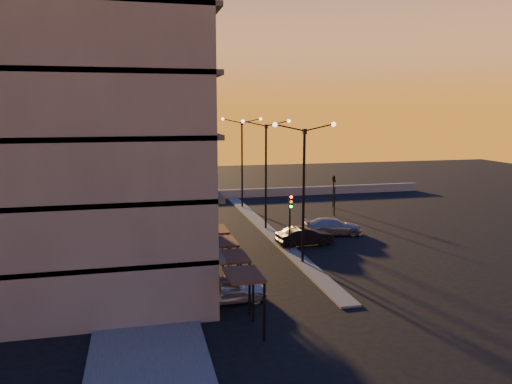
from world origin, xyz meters
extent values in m
plane|color=black|center=(0.00, 0.00, 0.00)|extent=(120.00, 120.00, 0.00)
cube|color=#4D4D4A|center=(-10.50, 4.00, 0.06)|extent=(5.00, 40.00, 0.12)
cube|color=#4D4D4A|center=(0.00, 10.00, 0.06)|extent=(1.20, 36.00, 0.12)
cube|color=slate|center=(2.00, 26.00, 0.50)|extent=(44.00, 0.50, 1.00)
cylinder|color=#67625B|center=(-14.00, 2.00, 12.50)|extent=(14.00, 14.00, 25.00)
cube|color=#67625B|center=(-14.00, -3.00, 12.50)|extent=(14.00, 10.00, 25.00)
cylinder|color=black|center=(-14.00, 2.00, 1.60)|extent=(14.16, 14.16, 2.40)
cube|color=black|center=(-6.80, -2.00, 3.60)|extent=(0.15, 3.20, 1.20)
cylinder|color=black|center=(0.00, 0.00, 4.50)|extent=(0.18, 0.18, 9.00)
cube|color=black|center=(0.00, 0.00, 8.90)|extent=(0.25, 0.25, 0.35)
sphere|color=#FFE5B2|center=(-2.00, 0.00, 9.35)|extent=(0.32, 0.32, 0.32)
sphere|color=#FFE5B2|center=(2.00, 0.00, 9.35)|extent=(0.32, 0.32, 0.32)
cylinder|color=black|center=(0.00, 10.00, 4.50)|extent=(0.18, 0.18, 9.00)
cube|color=black|center=(0.00, 10.00, 8.90)|extent=(0.25, 0.25, 0.35)
sphere|color=#FFE5B2|center=(-2.00, 10.00, 9.35)|extent=(0.32, 0.32, 0.32)
sphere|color=#FFE5B2|center=(2.00, 10.00, 9.35)|extent=(0.32, 0.32, 0.32)
cylinder|color=black|center=(0.00, 20.00, 4.50)|extent=(0.18, 0.18, 9.00)
cube|color=black|center=(0.00, 20.00, 8.90)|extent=(0.25, 0.25, 0.35)
sphere|color=#FFE5B2|center=(-2.00, 20.00, 9.35)|extent=(0.32, 0.32, 0.32)
sphere|color=#FFE5B2|center=(2.00, 20.00, 9.35)|extent=(0.32, 0.32, 0.32)
cylinder|color=black|center=(0.00, 3.00, 1.60)|extent=(0.12, 0.12, 3.20)
cube|color=black|center=(0.00, 2.82, 3.75)|extent=(0.28, 0.16, 1.00)
sphere|color=#FF0C05|center=(0.00, 2.72, 4.10)|extent=(0.20, 0.20, 0.20)
sphere|color=orange|center=(0.00, 2.72, 3.75)|extent=(0.20, 0.20, 0.20)
sphere|color=#0CFF26|center=(0.00, 2.72, 3.40)|extent=(0.20, 0.20, 0.20)
cylinder|color=black|center=(8.00, 14.00, 1.40)|extent=(0.12, 0.12, 2.80)
imported|color=black|center=(8.00, 14.00, 3.20)|extent=(0.13, 0.16, 0.80)
cylinder|color=black|center=(9.50, 18.00, 1.40)|extent=(0.12, 0.12, 2.80)
imported|color=black|center=(9.50, 18.00, 3.20)|extent=(0.42, 1.99, 0.80)
imported|color=#B5B7BD|center=(-6.23, -5.65, 0.75)|extent=(4.45, 1.93, 1.49)
imported|color=black|center=(1.60, 4.24, 0.72)|extent=(4.50, 1.97, 1.44)
imported|color=gray|center=(4.96, 6.84, 0.71)|extent=(5.12, 2.75, 1.41)
camera|label=1|loc=(-10.64, -31.02, 10.30)|focal=35.00mm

